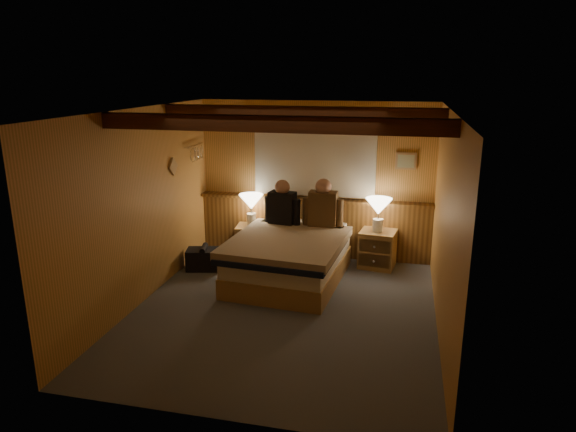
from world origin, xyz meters
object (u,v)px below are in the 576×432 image
(nightstand_right, at_px, (377,249))
(duffel_bag, at_px, (204,259))
(person_right, at_px, (323,206))
(bed, at_px, (289,258))
(lamp_left, at_px, (251,204))
(person_left, at_px, (282,205))
(nightstand_left, at_px, (252,241))
(lamp_right, at_px, (379,208))

(nightstand_right, height_order, duffel_bag, nightstand_right)
(nightstand_right, relative_size, person_right, 0.78)
(bed, distance_m, lamp_left, 1.29)
(bed, xyz_separation_m, person_right, (0.36, 0.63, 0.60))
(duffel_bag, bearing_deg, person_left, 11.49)
(person_right, bearing_deg, nightstand_left, 170.11)
(person_right, bearing_deg, nightstand_right, 12.71)
(nightstand_left, xyz_separation_m, duffel_bag, (-0.52, -0.69, -0.09))
(lamp_left, xyz_separation_m, lamp_right, (1.95, -0.10, 0.06))
(person_left, bearing_deg, nightstand_right, 17.68)
(lamp_right, height_order, person_right, person_right)
(lamp_left, relative_size, lamp_right, 0.98)
(person_right, bearing_deg, lamp_right, 10.50)
(lamp_right, height_order, duffel_bag, lamp_right)
(lamp_right, relative_size, person_left, 0.74)
(bed, relative_size, lamp_right, 3.97)
(bed, height_order, nightstand_left, bed)
(bed, xyz_separation_m, lamp_right, (1.15, 0.78, 0.57))
(bed, bearing_deg, duffel_bag, 178.41)
(lamp_left, xyz_separation_m, person_right, (1.16, -0.24, 0.09))
(nightstand_left, xyz_separation_m, lamp_left, (-0.01, 0.04, 0.59))
(lamp_left, bearing_deg, lamp_right, -2.92)
(duffel_bag, bearing_deg, lamp_left, 42.58)
(nightstand_left, bearing_deg, person_right, -16.40)
(bed, height_order, lamp_left, lamp_left)
(person_right, relative_size, duffel_bag, 1.29)
(nightstand_left, height_order, lamp_right, lamp_right)
(nightstand_left, bearing_deg, lamp_right, -8.12)
(lamp_left, xyz_separation_m, person_left, (0.56, -0.26, 0.07))
(person_right, xyz_separation_m, duffel_bag, (-1.67, -0.49, -0.77))
(duffel_bag, bearing_deg, lamp_right, 2.00)
(nightstand_left, distance_m, person_right, 1.35)
(bed, distance_m, lamp_right, 1.50)
(nightstand_left, relative_size, lamp_right, 0.99)
(bed, height_order, lamp_right, lamp_right)
(person_left, distance_m, person_right, 0.60)
(person_right, bearing_deg, duffel_bag, -163.70)
(nightstand_right, distance_m, lamp_left, 2.04)
(lamp_left, distance_m, duffel_bag, 1.12)
(bed, xyz_separation_m, duffel_bag, (-1.31, 0.15, -0.17))
(person_right, bearing_deg, person_left, -178.70)
(bed, xyz_separation_m, lamp_left, (-0.80, 0.88, 0.51))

